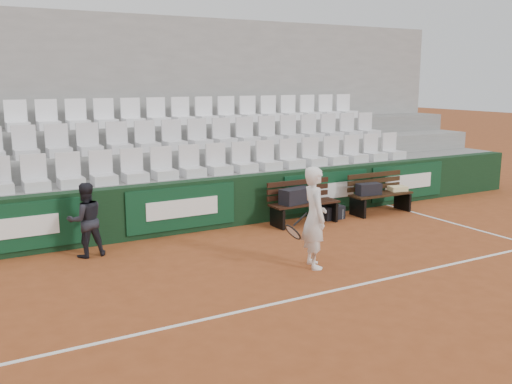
% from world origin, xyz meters
% --- Properties ---
extents(ground, '(80.00, 80.00, 0.00)m').
position_xyz_m(ground, '(0.00, 0.00, 0.00)').
color(ground, brown).
rests_on(ground, ground).
extents(court_baseline, '(18.00, 0.06, 0.01)m').
position_xyz_m(court_baseline, '(0.00, 0.00, 0.00)').
color(court_baseline, white).
rests_on(court_baseline, ground).
extents(back_barrier, '(18.00, 0.34, 1.00)m').
position_xyz_m(back_barrier, '(0.07, 3.99, 0.50)').
color(back_barrier, black).
rests_on(back_barrier, ground).
extents(grandstand_tier_front, '(18.00, 0.95, 1.00)m').
position_xyz_m(grandstand_tier_front, '(0.00, 4.62, 0.50)').
color(grandstand_tier_front, gray).
rests_on(grandstand_tier_front, ground).
extents(grandstand_tier_mid, '(18.00, 0.95, 1.45)m').
position_xyz_m(grandstand_tier_mid, '(0.00, 5.58, 0.72)').
color(grandstand_tier_mid, gray).
rests_on(grandstand_tier_mid, ground).
extents(grandstand_tier_back, '(18.00, 0.95, 1.90)m').
position_xyz_m(grandstand_tier_back, '(0.00, 6.53, 0.95)').
color(grandstand_tier_back, gray).
rests_on(grandstand_tier_back, ground).
extents(grandstand_rear_wall, '(18.00, 0.30, 4.40)m').
position_xyz_m(grandstand_rear_wall, '(0.00, 7.15, 2.20)').
color(grandstand_rear_wall, '#979795').
rests_on(grandstand_rear_wall, ground).
extents(seat_row_front, '(11.90, 0.44, 0.63)m').
position_xyz_m(seat_row_front, '(0.00, 4.45, 1.31)').
color(seat_row_front, silver).
rests_on(seat_row_front, grandstand_tier_front).
extents(seat_row_mid, '(11.90, 0.44, 0.63)m').
position_xyz_m(seat_row_mid, '(0.00, 5.40, 1.77)').
color(seat_row_mid, silver).
rests_on(seat_row_mid, grandstand_tier_mid).
extents(seat_row_back, '(11.90, 0.44, 0.63)m').
position_xyz_m(seat_row_back, '(0.00, 6.35, 2.21)').
color(seat_row_back, white).
rests_on(seat_row_back, grandstand_tier_back).
extents(bench_left, '(1.50, 0.56, 0.45)m').
position_xyz_m(bench_left, '(2.30, 3.36, 0.23)').
color(bench_left, black).
rests_on(bench_left, ground).
extents(bench_right, '(1.50, 0.56, 0.45)m').
position_xyz_m(bench_right, '(4.32, 3.32, 0.23)').
color(bench_right, black).
rests_on(bench_right, ground).
extents(sports_bag_left, '(0.78, 0.47, 0.31)m').
position_xyz_m(sports_bag_left, '(2.11, 3.38, 0.61)').
color(sports_bag_left, black).
rests_on(sports_bag_left, bench_left).
extents(sports_bag_right, '(0.57, 0.32, 0.25)m').
position_xyz_m(sports_bag_right, '(3.96, 3.32, 0.58)').
color(sports_bag_right, black).
rests_on(sports_bag_right, bench_right).
extents(towel, '(0.43, 0.35, 0.11)m').
position_xyz_m(towel, '(4.83, 3.34, 0.50)').
color(towel, beige).
rests_on(towel, bench_right).
extents(sports_bag_ground, '(0.47, 0.29, 0.29)m').
position_xyz_m(sports_bag_ground, '(3.05, 3.40, 0.14)').
color(sports_bag_ground, black).
rests_on(sports_bag_ground, ground).
extents(water_bottle_near, '(0.07, 0.07, 0.24)m').
position_xyz_m(water_bottle_near, '(1.82, 3.60, 0.12)').
color(water_bottle_near, silver).
rests_on(water_bottle_near, ground).
extents(water_bottle_far, '(0.06, 0.06, 0.22)m').
position_xyz_m(water_bottle_far, '(3.22, 3.29, 0.11)').
color(water_bottle_far, silver).
rests_on(water_bottle_far, ground).
extents(tennis_player, '(0.76, 0.67, 1.61)m').
position_xyz_m(tennis_player, '(0.88, 1.02, 0.81)').
color(tennis_player, white).
rests_on(tennis_player, ground).
extents(ball_kid, '(0.64, 0.51, 1.26)m').
position_xyz_m(ball_kid, '(-2.12, 3.33, 0.63)').
color(ball_kid, black).
rests_on(ball_kid, ground).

